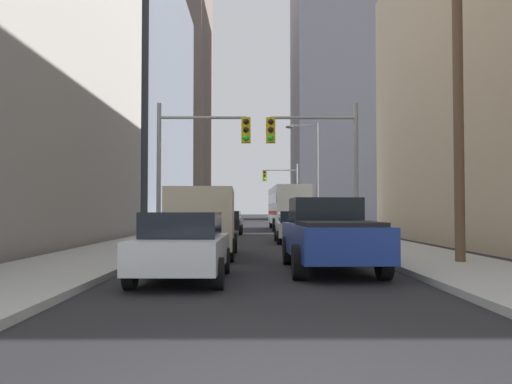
{
  "coord_description": "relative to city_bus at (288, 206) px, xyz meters",
  "views": [
    {
      "loc": [
        -0.24,
        -4.42,
        1.56
      ],
      "look_at": [
        0.0,
        26.26,
        2.61
      ],
      "focal_mm": 37.51,
      "sensor_mm": 36.0,
      "label": 1
    }
  ],
  "objects": [
    {
      "name": "building_left_far_tower",
      "position": [
        -18.46,
        52.3,
        29.29
      ],
      "size": [
        15.26,
        23.82,
        62.44
      ],
      "primitive_type": "cube",
      "color": "#66564C",
      "rests_on": "ground"
    },
    {
      "name": "city_bus",
      "position": [
        0.0,
        0.0,
        0.0
      ],
      "size": [
        2.75,
        11.55,
        3.4
      ],
      "color": "silver",
      "rests_on": "ground"
    },
    {
      "name": "cargo_van_beige",
      "position": [
        -4.49,
        -25.04,
        -0.64
      ],
      "size": [
        2.16,
        5.26,
        2.26
      ],
      "color": "#C6B793",
      "rests_on": "ground"
    },
    {
      "name": "sidewalk_left",
      "position": [
        -7.81,
        11.51,
        -1.85
      ],
      "size": [
        3.39,
        160.0,
        0.15
      ],
      "primitive_type": "cube",
      "color": "#9E9E99",
      "rests_on": "ground"
    },
    {
      "name": "traffic_signal_near_left",
      "position": [
        -5.06,
        -20.93,
        2.12
      ],
      "size": [
        3.88,
        0.44,
        6.0
      ],
      "color": "gray",
      "rests_on": "ground"
    },
    {
      "name": "sedan_white",
      "position": [
        -4.4,
        -31.05,
        -1.16
      ],
      "size": [
        1.95,
        4.23,
        1.52
      ],
      "color": "white",
      "rests_on": "ground"
    },
    {
      "name": "street_lamp_right",
      "position": [
        1.2,
        -6.96,
        2.59
      ],
      "size": [
        2.22,
        0.32,
        7.5
      ],
      "color": "gray",
      "rests_on": "ground"
    },
    {
      "name": "traffic_signal_far_right",
      "position": [
        0.02,
        7.95,
        2.09
      ],
      "size": [
        3.38,
        0.44,
        6.0
      ],
      "color": "gray",
      "rests_on": "ground"
    },
    {
      "name": "utility_pole_right",
      "position": [
        2.88,
        -28.17,
        3.24
      ],
      "size": [
        2.2,
        0.28,
        9.78
      ],
      "color": "brown",
      "rests_on": "ground"
    },
    {
      "name": "sedan_silver",
      "position": [
        -0.76,
        -17.22,
        -1.16
      ],
      "size": [
        1.95,
        4.21,
        1.52
      ],
      "color": "#B7BABF",
      "rests_on": "ground"
    },
    {
      "name": "sedan_black",
      "position": [
        -4.45,
        -7.84,
        -1.16
      ],
      "size": [
        1.96,
        4.27,
        1.52
      ],
      "color": "black",
      "rests_on": "ground"
    },
    {
      "name": "pickup_truck_blue",
      "position": [
        -0.87,
        -29.05,
        -1.0
      ],
      "size": [
        2.2,
        5.45,
        1.9
      ],
      "color": "navy",
      "rests_on": "ground"
    },
    {
      "name": "building_left_mid_office",
      "position": [
        -20.5,
        6.45,
        9.88
      ],
      "size": [
        21.35,
        27.4,
        23.63
      ],
      "primitive_type": "cube",
      "color": "#4C515B",
      "rests_on": "ground"
    },
    {
      "name": "traffic_signal_near_right",
      "position": [
        -0.18,
        -20.93,
        2.12
      ],
      "size": [
        3.82,
        0.44,
        6.0
      ],
      "color": "gray",
      "rests_on": "ground"
    },
    {
      "name": "sidewalk_right",
      "position": [
        2.54,
        11.51,
        -1.85
      ],
      "size": [
        3.39,
        160.0,
        0.15
      ],
      "primitive_type": "cube",
      "color": "#9E9E99",
      "rests_on": "ground"
    },
    {
      "name": "building_right_far_highrise",
      "position": [
        12.28,
        51.97,
        20.8
      ],
      "size": [
        15.07,
        20.45,
        45.45
      ],
      "primitive_type": "cube",
      "color": "#93939E",
      "rests_on": "ground"
    }
  ]
}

